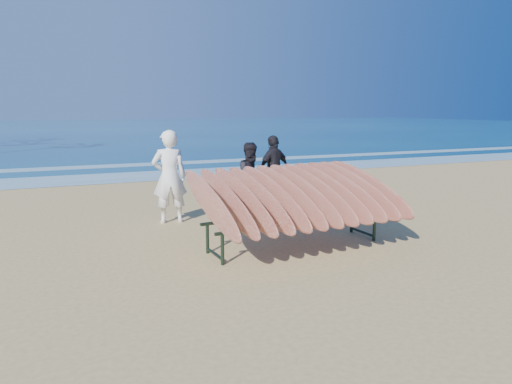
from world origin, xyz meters
TOP-DOWN VIEW (x-y plane):
  - ground at (0.00, 0.00)m, footprint 120.00×120.00m
  - ocean at (0.00, 55.00)m, footprint 160.00×160.00m
  - foam_near at (0.00, 10.00)m, footprint 160.00×160.00m
  - foam_far at (0.00, 13.50)m, footprint 160.00×160.00m
  - surfboard_rack at (0.59, 0.47)m, footprint 3.32×2.71m
  - person_white at (-1.02, 3.02)m, footprint 0.76×0.55m
  - person_dark_a at (0.89, 3.17)m, footprint 0.89×0.75m
  - person_dark_b at (1.81, 3.96)m, footprint 1.09×0.73m

SIDE VIEW (x-z plane):
  - ground at x=0.00m, z-range 0.00..0.00m
  - ocean at x=0.00m, z-range 0.01..0.01m
  - foam_far at x=0.00m, z-range 0.01..0.01m
  - foam_near at x=0.00m, z-range 0.01..0.01m
  - person_dark_a at x=0.89m, z-range 0.00..1.61m
  - person_dark_b at x=1.81m, z-range 0.00..1.71m
  - surfboard_rack at x=0.59m, z-range 0.17..1.65m
  - person_white at x=-1.02m, z-range 0.00..1.94m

